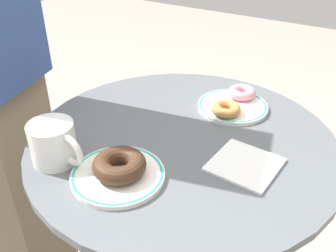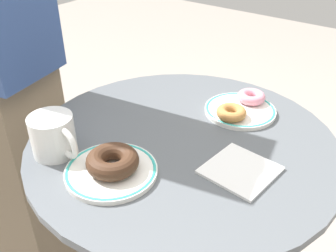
{
  "view_description": "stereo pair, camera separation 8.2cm",
  "coord_description": "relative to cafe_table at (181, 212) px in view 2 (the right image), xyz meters",
  "views": [
    {
      "loc": [
        -0.62,
        -0.32,
        1.24
      ],
      "look_at": [
        -0.02,
        0.02,
        0.8
      ],
      "focal_mm": 40.69,
      "sensor_mm": 36.0,
      "label": 1
    },
    {
      "loc": [
        -0.58,
        -0.39,
        1.24
      ],
      "look_at": [
        -0.02,
        0.02,
        0.8
      ],
      "focal_mm": 40.69,
      "sensor_mm": 36.0,
      "label": 2
    }
  ],
  "objects": [
    {
      "name": "cafe_table",
      "position": [
        0.0,
        0.0,
        0.0
      ],
      "size": [
        0.68,
        0.68,
        0.77
      ],
      "color": "#565B60",
      "rests_on": "ground"
    },
    {
      "name": "coffee_mug",
      "position": [
        -0.2,
        0.18,
        0.27
      ],
      "size": [
        0.09,
        0.13,
        0.09
      ],
      "color": "white",
      "rests_on": "cafe_table"
    },
    {
      "name": "donut_old_fashioned",
      "position": [
        0.13,
        -0.05,
        0.25
      ],
      "size": [
        0.09,
        0.09,
        0.02
      ],
      "primitive_type": "torus",
      "rotation": [
        0.0,
        0.0,
        1.14
      ],
      "color": "#BC7F42",
      "rests_on": "plate_right"
    },
    {
      "name": "plate_left",
      "position": [
        -0.18,
        0.04,
        0.23
      ],
      "size": [
        0.18,
        0.18,
        0.01
      ],
      "color": "white",
      "rests_on": "cafe_table"
    },
    {
      "name": "paper_napkin",
      "position": [
        -0.03,
        -0.15,
        0.23
      ],
      "size": [
        0.14,
        0.14,
        0.01
      ],
      "primitive_type": "cube",
      "rotation": [
        0.0,
        0.0,
        -0.09
      ],
      "color": "white",
      "rests_on": "cafe_table"
    },
    {
      "name": "plate_right",
      "position": [
        0.18,
        -0.05,
        0.23
      ],
      "size": [
        0.17,
        0.17,
        0.01
      ],
      "color": "white",
      "rests_on": "cafe_table"
    },
    {
      "name": "donut_chocolate",
      "position": [
        -0.18,
        0.04,
        0.25
      ],
      "size": [
        0.13,
        0.13,
        0.04
      ],
      "primitive_type": "torus",
      "rotation": [
        0.0,
        0.0,
        1.21
      ],
      "color": "#422819",
      "rests_on": "plate_left"
    },
    {
      "name": "donut_pink_frosted",
      "position": [
        0.23,
        -0.05,
        0.25
      ],
      "size": [
        0.09,
        0.09,
        0.02
      ],
      "primitive_type": "torus",
      "rotation": [
        0.0,
        0.0,
        0.4
      ],
      "color": "pink",
      "rests_on": "plate_right"
    }
  ]
}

